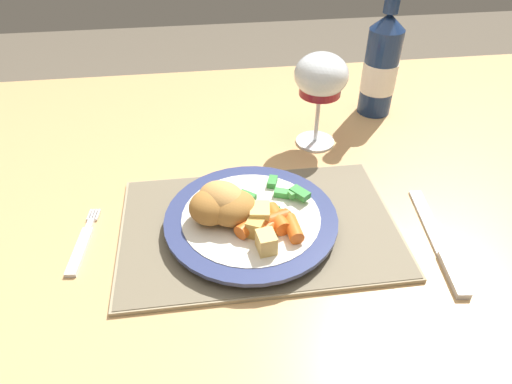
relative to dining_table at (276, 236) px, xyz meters
The scene contains 11 objects.
dining_table is the anchor object (origin of this frame).
placemat 0.11m from the dining_table, 120.87° to the right, with size 0.37×0.24×0.01m.
dinner_plate 0.12m from the dining_table, 126.92° to the right, with size 0.23×0.23×0.02m.
breaded_croquettes 0.17m from the dining_table, 143.60° to the right, with size 0.10×0.09×0.05m.
green_beans_pile 0.12m from the dining_table, 99.69° to the right, with size 0.10×0.09×0.02m.
glazed_carrots 0.15m from the dining_table, 103.89° to the right, with size 0.09×0.06×0.02m.
fork 0.29m from the dining_table, 166.21° to the right, with size 0.03×0.12×0.01m.
table_knife 0.25m from the dining_table, 34.75° to the right, with size 0.04×0.20×0.01m.
wine_glass 0.26m from the dining_table, 57.53° to the left, with size 0.09×0.09×0.16m.
bottle 0.37m from the dining_table, 46.13° to the left, with size 0.06×0.06×0.27m.
roast_potatoes 0.16m from the dining_table, 112.63° to the right, with size 0.04×0.08×0.03m.
Camera 1 is at (-0.10, -0.51, 1.17)m, focal length 32.00 mm.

